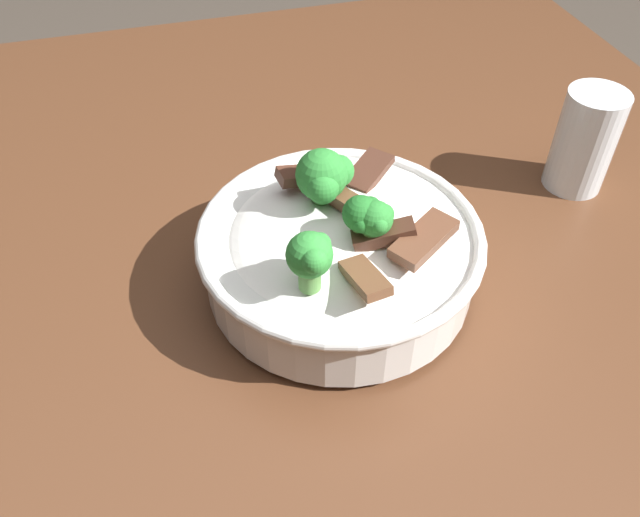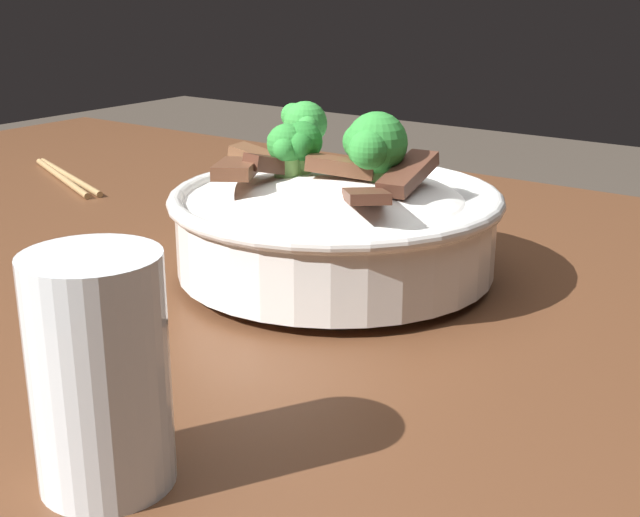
{
  "view_description": "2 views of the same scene",
  "coord_description": "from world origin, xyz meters",
  "views": [
    {
      "loc": [
        0.31,
        -0.2,
        1.26
      ],
      "look_at": [
        -0.08,
        -0.09,
        0.85
      ],
      "focal_mm": 36.16,
      "sensor_mm": 36.0,
      "label": 1
    },
    {
      "loc": [
        -0.46,
        0.46,
        1.04
      ],
      "look_at": [
        -0.09,
        -0.05,
        0.83
      ],
      "focal_mm": 48.87,
      "sensor_mm": 36.0,
      "label": 2
    }
  ],
  "objects": [
    {
      "name": "chopsticks_pair",
      "position": [
        0.36,
        -0.16,
        0.81
      ],
      "size": [
        0.2,
        0.09,
        0.01
      ],
      "color": "#9E7A4C",
      "rests_on": "dining_table"
    },
    {
      "name": "rice_bowl",
      "position": [
        -0.09,
        -0.07,
        0.86
      ],
      "size": [
        0.26,
        0.26,
        0.13
      ],
      "color": "white",
      "rests_on": "dining_table"
    },
    {
      "name": "dining_table",
      "position": [
        0.0,
        0.0,
        0.69
      ],
      "size": [
        1.4,
        0.94,
        0.81
      ],
      "color": "#56331E",
      "rests_on": "ground"
    },
    {
      "name": "drinking_glass",
      "position": [
        -0.16,
        0.23,
        0.86
      ],
      "size": [
        0.06,
        0.06,
        0.11
      ],
      "color": "white",
      "rests_on": "dining_table"
    }
  ]
}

